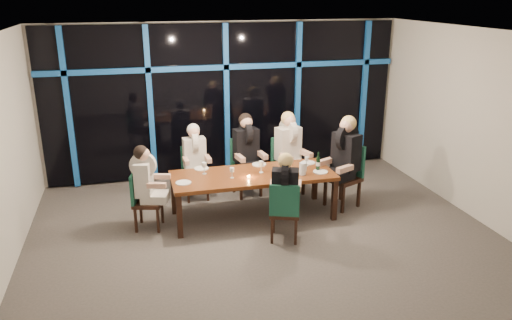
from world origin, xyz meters
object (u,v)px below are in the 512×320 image
at_px(diner_end_left, 146,175).
at_px(wine_bottle, 318,163).
at_px(diner_far_left, 195,151).
at_px(diner_end_right, 345,149).
at_px(chair_far_right, 286,162).
at_px(chair_near_mid, 285,209).
at_px(water_pitcher, 303,169).
at_px(dining_table, 253,178).
at_px(chair_end_right, 347,172).
at_px(chair_end_left, 143,197).
at_px(chair_far_left, 195,169).
at_px(diner_near_mid, 285,183).
at_px(diner_far_right, 289,141).
at_px(chair_far_mid, 245,163).
at_px(diner_far_mid, 247,143).

distance_m(diner_end_left, wine_bottle, 2.74).
bearing_deg(diner_far_left, diner_end_right, -24.99).
xyz_separation_m(diner_far_left, wine_bottle, (1.86, -1.10, -0.02)).
bearing_deg(chair_far_right, diner_end_right, -66.36).
xyz_separation_m(diner_far_left, diner_end_left, (-0.88, -0.99, -0.01)).
bearing_deg(chair_near_mid, diner_end_right, -124.06).
bearing_deg(water_pitcher, dining_table, 148.34).
relative_size(chair_far_right, chair_end_right, 0.96).
bearing_deg(chair_end_right, chair_end_left, -113.94).
bearing_deg(chair_near_mid, chair_far_left, -42.67).
bearing_deg(diner_near_mid, dining_table, -52.74).
distance_m(diner_end_right, diner_near_mid, 1.60).
bearing_deg(wine_bottle, chair_end_left, 177.21).
xyz_separation_m(chair_end_right, diner_near_mid, (-1.41, -0.94, 0.29)).
height_order(diner_far_right, wine_bottle, diner_far_right).
relative_size(chair_end_left, chair_near_mid, 0.99).
distance_m(dining_table, water_pitcher, 0.81).
height_order(chair_near_mid, diner_far_left, diner_far_left).
bearing_deg(diner_far_left, dining_table, -54.47).
distance_m(diner_far_right, wine_bottle, 0.94).
height_order(chair_near_mid, wine_bottle, wine_bottle).
distance_m(chair_end_left, water_pitcher, 2.54).
distance_m(chair_far_mid, chair_far_right, 0.75).
xyz_separation_m(chair_near_mid, diner_near_mid, (0.03, 0.07, 0.37)).
xyz_separation_m(chair_far_right, diner_far_mid, (-0.72, 0.05, 0.40)).
xyz_separation_m(chair_far_left, chair_near_mid, (1.04, -2.02, 0.00)).
bearing_deg(diner_far_left, water_pitcher, -41.29).
height_order(chair_far_right, wine_bottle, wine_bottle).
xyz_separation_m(chair_end_left, diner_near_mid, (2.01, -0.90, 0.38)).
relative_size(chair_far_mid, chair_near_mid, 1.10).
bearing_deg(chair_far_mid, chair_near_mid, -94.57).
relative_size(chair_far_mid, diner_end_right, 0.97).
relative_size(diner_end_right, water_pitcher, 5.34).
bearing_deg(chair_far_right, wine_bottle, -94.48).
xyz_separation_m(dining_table, diner_far_mid, (0.13, 0.95, 0.30)).
bearing_deg(chair_near_mid, chair_end_right, -124.64).
relative_size(dining_table, wine_bottle, 8.38).
distance_m(diner_end_right, wine_bottle, 0.56).
distance_m(chair_far_right, chair_end_right, 1.17).
height_order(chair_near_mid, diner_far_right, diner_far_right).
xyz_separation_m(dining_table, diner_near_mid, (0.27, -0.86, 0.21)).
height_order(chair_far_left, chair_far_right, chair_far_right).
bearing_deg(chair_end_right, diner_far_mid, -144.24).
distance_m(dining_table, diner_end_right, 1.63).
xyz_separation_m(chair_end_left, wine_bottle, (2.82, -0.14, 0.36)).
xyz_separation_m(chair_end_right, water_pitcher, (-0.91, -0.30, 0.24)).
distance_m(dining_table, chair_end_left, 1.75).
bearing_deg(chair_end_left, chair_far_mid, -46.55).
distance_m(diner_far_right, diner_near_mid, 1.79).
relative_size(chair_end_left, diner_far_mid, 0.92).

